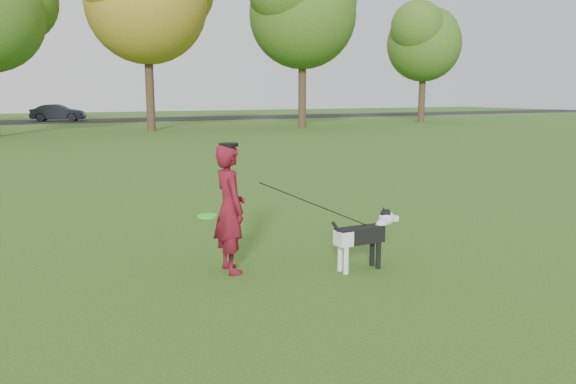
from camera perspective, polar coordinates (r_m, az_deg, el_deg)
ground at (r=7.20m, az=3.01°, el=-7.40°), size 120.00×120.00×0.00m
road at (r=46.15m, az=-22.38°, el=6.66°), size 120.00×7.00×0.02m
man at (r=6.79m, az=-5.94°, el=-1.70°), size 0.38×0.58×1.56m
dog at (r=6.98m, az=7.83°, el=-4.15°), size 0.99×0.20×0.75m
car_mid at (r=46.13m, az=-22.32°, el=7.46°), size 4.06×2.40×1.26m
man_held_items at (r=6.89m, az=2.94°, el=-1.37°), size 2.09×0.77×1.07m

